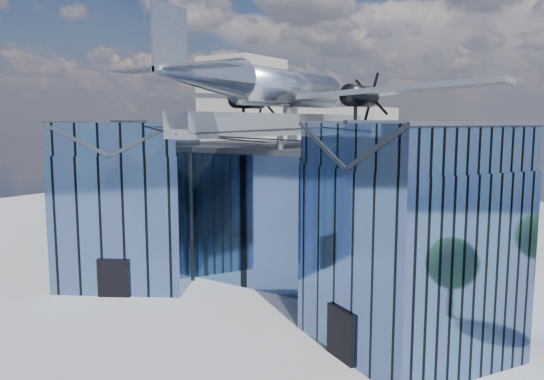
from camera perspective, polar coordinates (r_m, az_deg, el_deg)
The scene contains 5 objects.
ground_plane at distance 35.61m, azimuth -1.83°, elevation -11.92°, with size 120.00×120.00×0.00m, color gray.
museum at distance 38.98m, azimuth 3.13°, elevation -1.82°, with size 32.88×24.50×17.60m.
bg_towers at distance 79.88m, azimuth 20.77°, elevation 5.67°, with size 77.00×24.50×26.00m.
tree_plaza_w at distance 52.22m, azimuth -20.53°, elevation -1.93°, with size 3.82×3.82×5.51m.
tree_side_w at distance 55.66m, azimuth -14.25°, elevation -1.34°, with size 4.26×4.26×5.22m.
Camera 1 is at (19.62, -27.28, 11.80)m, focal length 35.00 mm.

